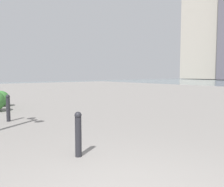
{
  "coord_description": "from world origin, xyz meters",
  "views": [
    {
      "loc": [
        -1.97,
        1.74,
        1.55
      ],
      "look_at": [
        7.41,
        -5.75,
        0.55
      ],
      "focal_mm": 39.52,
      "sensor_mm": 36.0,
      "label": 1
    }
  ],
  "objects": [
    {
      "name": "shrub_round",
      "position": [
        10.14,
        -1.3,
        0.36
      ],
      "size": [
        0.86,
        0.77,
        0.73
      ],
      "color": "#387533",
      "rests_on": "ground"
    },
    {
      "name": "bollard_near",
      "position": [
        1.91,
        -0.56,
        0.44
      ],
      "size": [
        0.13,
        0.13,
        0.84
      ],
      "color": "#232328",
      "rests_on": "ground"
    },
    {
      "name": "building_highrise",
      "position": [
        34.52,
        -62.78,
        11.33
      ],
      "size": [
        13.46,
        10.24,
        22.67
      ],
      "color": "#B2A899",
      "rests_on": "ground"
    },
    {
      "name": "bollard_mid",
      "position": [
        6.2,
        -0.53,
        0.45
      ],
      "size": [
        0.13,
        0.13,
        0.86
      ],
      "color": "#232328",
      "rests_on": "ground"
    }
  ]
}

